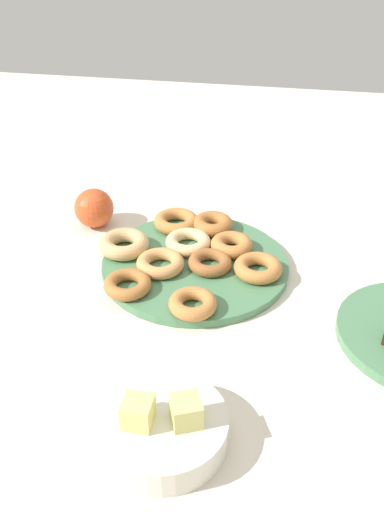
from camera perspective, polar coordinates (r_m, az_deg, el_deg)
ground_plane at (r=1.01m, az=0.33°, el=-1.25°), size 2.40×2.40×0.00m
donut_plate at (r=1.00m, az=0.33°, el=-0.88°), size 0.35×0.35×0.02m
donut_0 at (r=1.03m, az=-0.42°, el=1.48°), size 0.12×0.12×0.02m
donut_1 at (r=0.96m, az=7.01°, el=-1.26°), size 0.11×0.11×0.02m
donut_2 at (r=1.03m, az=-7.23°, el=1.27°), size 0.14×0.14×0.03m
donut_3 at (r=1.02m, az=4.21°, el=1.18°), size 0.11×0.11×0.03m
donut_4 at (r=1.09m, az=2.20°, el=3.40°), size 0.11×0.11×0.03m
donut_5 at (r=0.97m, az=-3.38°, el=-0.77°), size 0.10×0.10×0.02m
donut_6 at (r=0.88m, az=0.08°, el=-5.06°), size 0.08×0.08×0.02m
donut_7 at (r=1.10m, az=-1.69°, el=3.68°), size 0.12×0.12×0.03m
donut_8 at (r=0.93m, az=-6.85°, el=-3.01°), size 0.10×0.10×0.02m
donut_9 at (r=0.97m, az=1.91°, el=-0.70°), size 0.11×0.11×0.02m
fruit_bowl at (r=0.71m, az=-2.97°, el=-17.82°), size 0.16×0.16×0.04m
melon_chunk_left at (r=0.68m, az=-0.63°, el=-16.14°), size 0.05×0.05×0.04m
melon_chunk_right at (r=0.68m, az=-5.75°, el=-16.14°), size 0.04×0.04×0.04m
apple at (r=1.14m, az=-10.35°, el=5.02°), size 0.08×0.08×0.08m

